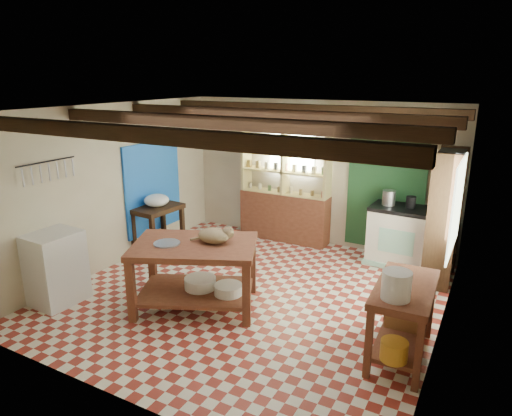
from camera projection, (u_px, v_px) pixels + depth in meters
The scene contains 30 objects.
floor at pixel (250, 295), 6.52m from camera, with size 5.00×5.00×0.02m, color maroon.
ceiling at pixel (249, 109), 5.78m from camera, with size 5.00×5.00×0.02m, color #424247.
wall_back at pixel (317, 173), 8.26m from camera, with size 5.00×0.04×2.60m, color beige.
wall_front at pixel (112, 276), 4.04m from camera, with size 5.00×0.04×2.60m, color beige.
wall_left at pixel (114, 186), 7.29m from camera, with size 0.04×5.00×2.60m, color beige.
wall_right at pixel (448, 237), 5.00m from camera, with size 0.04×5.00×2.60m, color beige.
ceiling_beams at pixel (249, 118), 5.82m from camera, with size 5.00×3.80×0.15m, color #301D11.
blue_wall_patch at pixel (153, 187), 8.09m from camera, with size 0.04×1.40×1.60m, color blue.
green_wall_patch at pixel (386, 184), 7.67m from camera, with size 1.30×0.04×2.30m, color #1D4A25.
window_back at pixel (292, 149), 8.36m from camera, with size 0.90×0.02×0.80m, color silver.
window_right at pixel (457, 206), 5.83m from camera, with size 0.02×1.30×1.20m, color silver.
utensil_rail at pixel (48, 170), 6.12m from camera, with size 0.06×0.90×0.28m, color black.
pot_rack at pixel (384, 131), 7.06m from camera, with size 0.86×0.12×0.36m, color black.
shelving_unit at pixel (285, 183), 8.40m from camera, with size 1.70×0.34×2.20m, color #D7C37C.
tall_rack at pixel (445, 217), 6.71m from camera, with size 0.40×0.86×2.00m, color #301D11.
work_table at pixel (196, 275), 6.08m from camera, with size 1.59×1.06×0.90m, color brown.
stove at pixel (401, 236), 7.44m from camera, with size 1.00×0.67×0.98m, color beige.
prep_table at pixel (158, 229), 7.95m from camera, with size 0.57×0.83×0.84m, color #301D11.
white_cabinet at pixel (56, 268), 6.18m from camera, with size 0.55×0.66×1.00m, color silver.
right_counter at pixel (402, 321), 4.98m from camera, with size 0.60×1.19×0.85m, color brown.
cat at pixel (214, 235), 5.95m from camera, with size 0.43×0.33×0.20m, color #9B825A.
steel_tray at pixel (167, 243), 5.92m from camera, with size 0.34×0.34×0.02m, color #B4B3BB.
basin_large at pixel (200, 283), 6.16m from camera, with size 0.43×0.43×0.15m, color silver.
basin_small at pixel (228, 289), 5.99m from camera, with size 0.37×0.37×0.13m, color silver.
kettle_left at pixel (389, 198), 7.40m from camera, with size 0.21×0.21×0.24m, color #B4B3BB.
kettle_right at pixel (411, 202), 7.23m from camera, with size 0.15×0.15×0.19m, color black.
enamel_bowl at pixel (157, 200), 7.81m from camera, with size 0.43×0.43×0.21m, color silver.
white_bucket at pixel (396, 285), 4.54m from camera, with size 0.29×0.29×0.29m, color silver.
wicker_basket at pixel (406, 313), 5.26m from camera, with size 0.42×0.34×0.29m, color #9C6C3F.
yellow_tub at pixel (394, 350), 4.62m from camera, with size 0.28×0.28×0.20m, color orange.
Camera 1 is at (2.89, -5.15, 3.01)m, focal length 32.00 mm.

